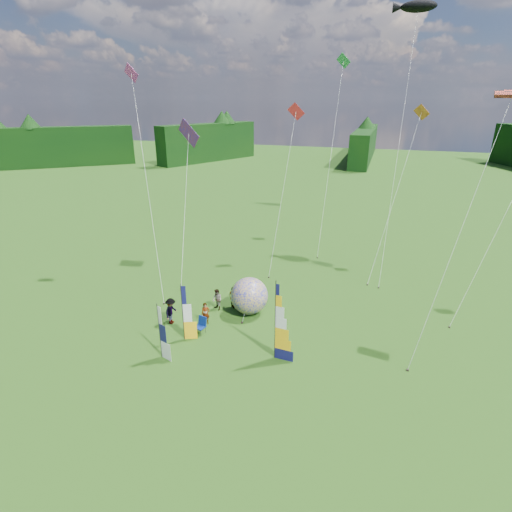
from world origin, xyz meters
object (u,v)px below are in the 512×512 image
(spectator_d, at_px, (233,297))
(spectator_c, at_px, (171,311))
(spectator_a, at_px, (206,314))
(kite_whale, at_px, (401,131))
(camp_chair, at_px, (200,326))
(side_banner_far, at_px, (160,332))
(spectator_b, at_px, (217,300))
(bol_inflatable, at_px, (249,296))
(feather_banner_main, at_px, (275,322))
(side_banner_left, at_px, (183,313))

(spectator_d, bearing_deg, spectator_c, 82.80)
(spectator_a, height_order, kite_whale, kite_whale)
(camp_chair, xyz_separation_m, kite_whale, (11.01, 16.63, 11.05))
(side_banner_far, relative_size, spectator_b, 2.16)
(bol_inflatable, bearing_deg, side_banner_far, -116.10)
(camp_chair, bearing_deg, spectator_c, -180.00)
(feather_banner_main, relative_size, bol_inflatable, 1.83)
(spectator_c, distance_m, spectator_d, 4.58)
(feather_banner_main, bearing_deg, kite_whale, 77.36)
(feather_banner_main, relative_size, side_banner_left, 1.29)
(spectator_b, relative_size, camp_chair, 1.37)
(kite_whale, bearing_deg, spectator_b, -138.13)
(side_banner_far, height_order, spectator_a, side_banner_far)
(side_banner_far, relative_size, spectator_a, 2.21)
(side_banner_left, relative_size, spectator_d, 2.27)
(spectator_a, distance_m, kite_whale, 21.89)
(spectator_a, bearing_deg, bol_inflatable, 16.70)
(spectator_b, distance_m, kite_whale, 20.53)
(spectator_b, bearing_deg, bol_inflatable, 42.02)
(camp_chair, bearing_deg, feather_banner_main, 3.68)
(feather_banner_main, xyz_separation_m, spectator_a, (-5.40, 2.22, -1.63))
(spectator_d, bearing_deg, spectator_a, 106.95)
(spectator_c, bearing_deg, side_banner_far, -160.00)
(spectator_a, distance_m, spectator_b, 2.02)
(feather_banner_main, xyz_separation_m, spectator_d, (-4.44, 4.87, -1.58))
(side_banner_left, bearing_deg, camp_chair, 31.56)
(camp_chair, relative_size, kite_whale, 0.05)
(feather_banner_main, relative_size, spectator_b, 3.05)
(side_banner_left, height_order, bol_inflatable, side_banner_left)
(side_banner_far, distance_m, spectator_d, 7.14)
(spectator_c, relative_size, camp_chair, 1.60)
(side_banner_far, height_order, spectator_d, side_banner_far)
(feather_banner_main, relative_size, spectator_c, 2.61)
(bol_inflatable, distance_m, spectator_c, 5.43)
(side_banner_left, xyz_separation_m, bol_inflatable, (2.80, 4.47, -0.55))
(spectator_a, bearing_deg, camp_chair, -111.35)
(side_banner_left, height_order, spectator_d, side_banner_left)
(kite_whale, bearing_deg, camp_chair, -131.66)
(bol_inflatable, relative_size, spectator_a, 1.70)
(spectator_c, bearing_deg, spectator_b, -39.88)
(spectator_c, bearing_deg, kite_whale, -40.26)
(bol_inflatable, height_order, camp_chair, bol_inflatable)
(spectator_b, bearing_deg, side_banner_far, -64.01)
(spectator_a, bearing_deg, spectator_b, 61.79)
(spectator_d, distance_m, kite_whale, 19.58)
(feather_banner_main, distance_m, bol_inflatable, 5.63)
(side_banner_far, bearing_deg, camp_chair, 89.10)
(camp_chair, bearing_deg, bol_inflatable, 73.62)
(side_banner_left, relative_size, side_banner_far, 1.09)
(feather_banner_main, bearing_deg, side_banner_left, -175.41)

